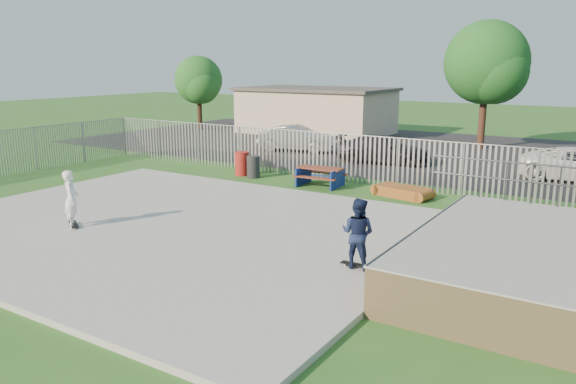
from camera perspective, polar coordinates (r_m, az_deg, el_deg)
The scene contains 18 objects.
ground at distance 17.33m, azimuth -11.78°, elevation -3.65°, with size 120.00×120.00×0.00m, color #2E6021.
concrete_slab at distance 17.31m, azimuth -11.79°, elevation -3.41°, with size 15.00×12.00×0.15m, color #9B9B96.
quarter_pipe at distance 13.76m, azimuth 21.67°, elevation -6.25°, with size 5.50×7.05×2.19m.
fence at distance 19.97m, azimuth -0.67°, elevation 1.78°, with size 26.04×16.02×2.00m.
picnic_table at distance 22.76m, azimuth 3.30°, elevation 1.59°, with size 1.93×1.64×0.77m.
funbox at distance 21.36m, azimuth 11.55°, elevation 0.03°, with size 2.04×1.29×0.38m.
trash_bin_red at distance 25.00m, azimuth -4.70°, elevation 2.90°, with size 0.63×0.63×1.05m, color maroon.
trash_bin_grey at distance 24.43m, azimuth -3.54°, elevation 2.57°, with size 0.57×0.57×0.95m, color #252528.
parking_lot at distance 33.34m, azimuth 11.49°, elevation 4.31°, with size 40.00×18.00×0.02m, color black.
car_silver at distance 31.66m, azimuth 0.91°, elevation 5.46°, with size 1.52×4.37×1.44m, color #A2A2A7.
car_dark at distance 28.28m, azimuth 9.65°, elevation 4.28°, with size 1.89×4.65×1.35m, color black.
building at distance 40.15m, azimuth 2.88°, elevation 8.28°, with size 10.40×6.40×3.20m.
tree_left at distance 42.74m, azimuth -9.08°, elevation 11.15°, with size 3.51×3.51×5.42m.
tree_mid at distance 34.44m, azimuth 19.52°, elevation 12.27°, with size 4.71×4.71×7.27m.
skateboard_a at distance 13.49m, azimuth 7.00°, elevation -7.44°, with size 0.80×0.21×0.08m.
skateboard_b at distance 17.83m, azimuth -20.94°, elevation -3.14°, with size 0.79×0.57×0.08m.
skater_navy at distance 13.24m, azimuth 7.10°, elevation -4.17°, with size 0.82×0.64×1.69m, color #141E3F.
skater_white at distance 17.64m, azimuth -21.15°, elevation -0.63°, with size 0.61×0.40×1.69m, color white.
Camera 1 is at (11.67, -11.85, 4.87)m, focal length 35.00 mm.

